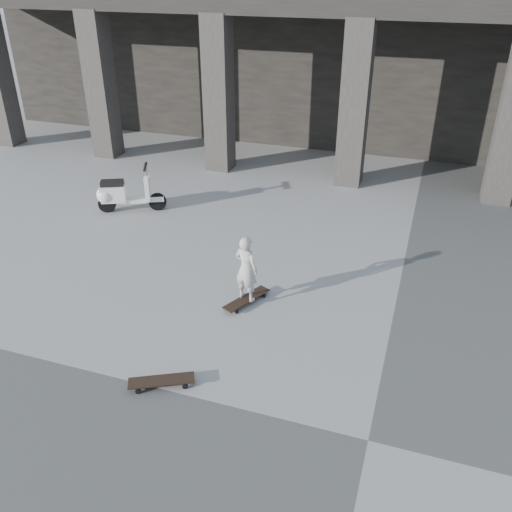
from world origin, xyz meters
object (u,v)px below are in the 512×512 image
(longboard, at_px, (247,299))
(child, at_px, (246,269))
(scooter, at_px, (119,194))
(skateboard_spare, at_px, (162,381))

(longboard, bearing_deg, child, 0.00)
(longboard, distance_m, scooter, 4.84)
(skateboard_spare, distance_m, child, 2.40)
(longboard, xyz_separation_m, child, (0.00, 0.00, 0.60))
(longboard, distance_m, skateboard_spare, 2.33)
(skateboard_spare, xyz_separation_m, scooter, (-3.61, 4.95, 0.35))
(child, bearing_deg, scooter, -17.46)
(child, relative_size, scooter, 0.80)
(child, bearing_deg, skateboard_spare, 95.76)
(longboard, distance_m, child, 0.60)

